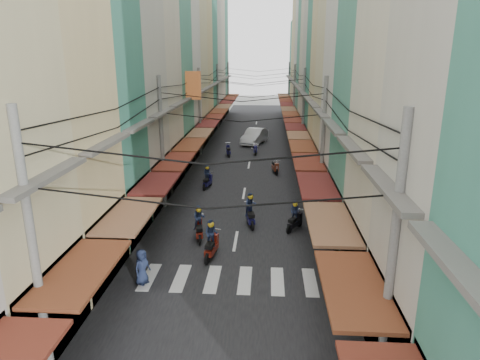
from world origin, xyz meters
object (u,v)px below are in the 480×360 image
at_px(white_car, 254,144).
at_px(bicycle, 347,211).
at_px(traffic_sign, 343,196).
at_px(market_umbrella, 352,201).

distance_m(white_car, bicycle, 21.41).
bearing_deg(white_car, bicycle, -56.93).
xyz_separation_m(bicycle, traffic_sign, (-0.91, -3.29, 2.07)).
xyz_separation_m(market_umbrella, traffic_sign, (-0.30, 1.02, -0.05)).
height_order(white_car, market_umbrella, market_umbrella).
height_order(bicycle, traffic_sign, traffic_sign).
height_order(white_car, bicycle, white_car).
distance_m(bicycle, market_umbrella, 4.84).
relative_size(white_car, market_umbrella, 2.40).
height_order(white_car, traffic_sign, traffic_sign).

